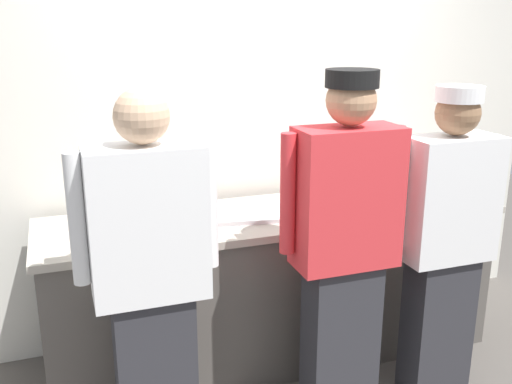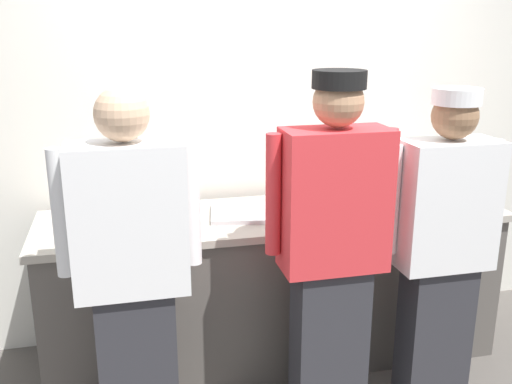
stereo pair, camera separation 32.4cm
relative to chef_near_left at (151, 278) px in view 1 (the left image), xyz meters
name	(u,v)px [view 1 (the left image)]	position (x,y,z in m)	size (l,w,h in m)	color
wall_back	(248,125)	(0.81, 1.11, 0.42)	(4.10, 0.10, 2.64)	silver
prep_counter	(274,285)	(0.81, 0.63, -0.44)	(2.62, 0.69, 0.90)	#56514C
chef_near_left	(151,278)	(0.00, 0.00, 0.00)	(0.62, 0.24, 1.70)	#2D2D33
chef_center	(344,244)	(0.92, 0.00, 0.03)	(0.62, 0.24, 1.74)	#2D2D33
chef_far_right	(445,240)	(1.48, -0.01, -0.02)	(0.60, 0.24, 1.65)	#2D2D33
plate_stack_front	(331,203)	(1.11, 0.54, 0.05)	(0.24, 0.24, 0.10)	white
mixing_bowl_steel	(400,189)	(1.64, 0.65, 0.05)	(0.33, 0.33, 0.10)	#B7BABF
sheet_tray	(252,213)	(0.67, 0.63, 0.02)	(0.44, 0.33, 0.02)	#B7BABF
squeeze_bottle_primary	(128,203)	(0.02, 0.81, 0.09)	(0.06, 0.06, 0.18)	orange
squeeze_bottle_secondary	(127,227)	(-0.04, 0.41, 0.09)	(0.05, 0.05, 0.19)	#56A333
squeeze_bottle_spare	(352,188)	(1.31, 0.66, 0.09)	(0.06, 0.06, 0.18)	orange
ramekin_yellow_sauce	(101,228)	(-0.15, 0.62, 0.03)	(0.10, 0.10, 0.04)	white
ramekin_orange_sauce	(193,207)	(0.37, 0.80, 0.03)	(0.09, 0.09, 0.04)	white
ramekin_red_sauce	(152,226)	(0.10, 0.55, 0.03)	(0.11, 0.11, 0.05)	white
deli_cup	(320,193)	(1.14, 0.74, 0.05)	(0.09, 0.09, 0.10)	white
chefs_knife	(372,200)	(1.44, 0.64, 0.01)	(0.28, 0.03, 0.02)	#B7BABF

